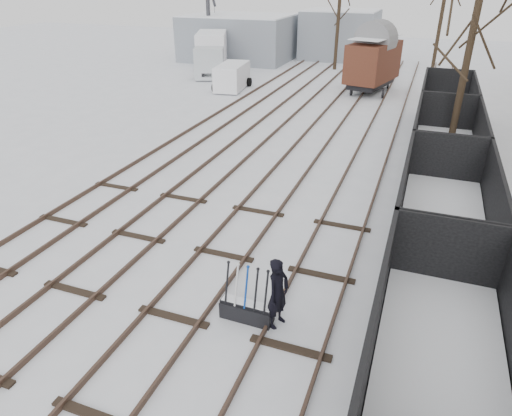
% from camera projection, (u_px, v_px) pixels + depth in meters
% --- Properties ---
extents(ground, '(120.00, 120.00, 0.00)m').
position_uv_depth(ground, '(174.00, 318.00, 11.23)').
color(ground, white).
rests_on(ground, ground).
extents(tracks, '(13.90, 52.00, 0.16)m').
position_uv_depth(tracks, '(312.00, 143.00, 22.58)').
color(tracks, black).
rests_on(tracks, ground).
extents(shed_left, '(10.00, 8.00, 4.10)m').
position_uv_depth(shed_left, '(240.00, 37.00, 44.32)').
color(shed_left, gray).
rests_on(shed_left, ground).
extents(shed_right, '(7.00, 6.00, 4.50)m').
position_uv_depth(shed_right, '(340.00, 34.00, 44.75)').
color(shed_right, gray).
rests_on(shed_right, ground).
extents(ground_frame, '(1.31, 0.44, 1.49)m').
position_uv_depth(ground_frame, '(247.00, 310.00, 11.07)').
color(ground_frame, black).
rests_on(ground_frame, ground).
extents(worker, '(0.62, 0.76, 1.82)m').
position_uv_depth(worker, '(278.00, 293.00, 10.63)').
color(worker, black).
rests_on(worker, ground).
extents(freight_wagon_a, '(2.63, 6.58, 2.69)m').
position_uv_depth(freight_wagon_a, '(439.00, 375.00, 8.31)').
color(freight_wagon_a, black).
rests_on(freight_wagon_a, ground).
extents(freight_wagon_b, '(2.63, 6.58, 2.69)m').
position_uv_depth(freight_wagon_b, '(443.00, 218.00, 13.64)').
color(freight_wagon_b, black).
rests_on(freight_wagon_b, ground).
extents(freight_wagon_c, '(2.63, 6.58, 2.69)m').
position_uv_depth(freight_wagon_c, '(444.00, 150.00, 18.97)').
color(freight_wagon_c, black).
rests_on(freight_wagon_c, ground).
extents(freight_wagon_d, '(2.63, 6.58, 2.69)m').
position_uv_depth(freight_wagon_d, '(445.00, 111.00, 24.29)').
color(freight_wagon_d, black).
rests_on(freight_wagon_d, ground).
extents(box_van_wagon, '(3.65, 5.36, 3.74)m').
position_uv_depth(box_van_wagon, '(373.00, 60.00, 31.70)').
color(box_van_wagon, black).
rests_on(box_van_wagon, ground).
extents(lorry, '(3.97, 7.42, 3.22)m').
position_uv_depth(lorry, '(211.00, 53.00, 38.03)').
color(lorry, black).
rests_on(lorry, ground).
extents(panel_van, '(2.30, 4.25, 1.78)m').
position_uv_depth(panel_van, '(232.00, 76.00, 33.06)').
color(panel_van, white).
rests_on(panel_van, ground).
extents(crane, '(1.91, 4.66, 7.81)m').
position_uv_depth(crane, '(210.00, 39.00, 43.23)').
color(crane, '#323338').
rests_on(crane, ground).
extents(tree_near, '(0.30, 0.30, 6.68)m').
position_uv_depth(tree_near, '(462.00, 84.00, 19.54)').
color(tree_near, black).
rests_on(tree_near, ground).
extents(tree_far_left, '(0.30, 0.30, 6.43)m').
position_uv_depth(tree_far_left, '(337.00, 31.00, 38.96)').
color(tree_far_left, black).
rests_on(tree_far_left, ground).
extents(tree_far_right, '(0.30, 0.30, 7.93)m').
position_uv_depth(tree_far_right, '(440.00, 23.00, 37.17)').
color(tree_far_right, black).
rests_on(tree_far_right, ground).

